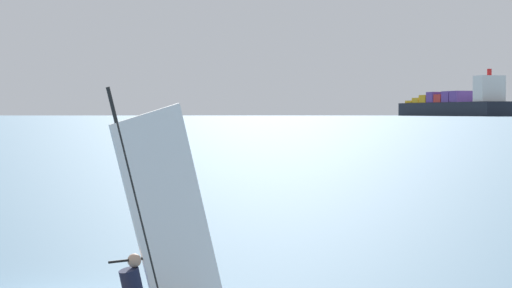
# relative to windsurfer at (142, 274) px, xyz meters

# --- Properties ---
(windsurfer) EXTENTS (2.59, 2.66, 3.91)m
(windsurfer) POSITION_rel_windsurfer_xyz_m (0.00, 0.00, 0.00)
(windsurfer) COLOR orange
(windsurfer) RESTS_ON ground_plane
(cargo_ship) EXTENTS (100.04, 174.69, 41.99)m
(cargo_ship) POSITION_rel_windsurfer_xyz_m (64.35, 865.21, 9.58)
(cargo_ship) COLOR black
(cargo_ship) RESTS_ON ground_plane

